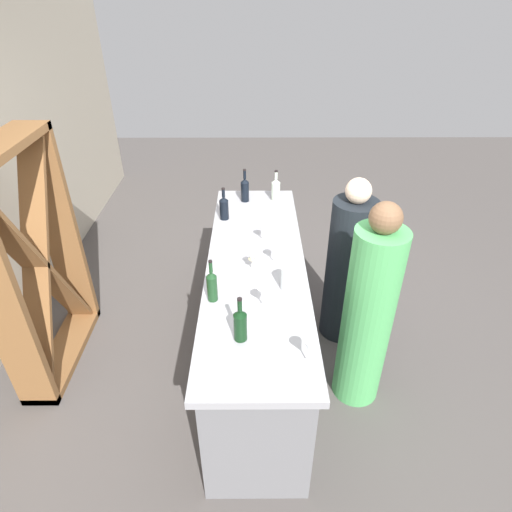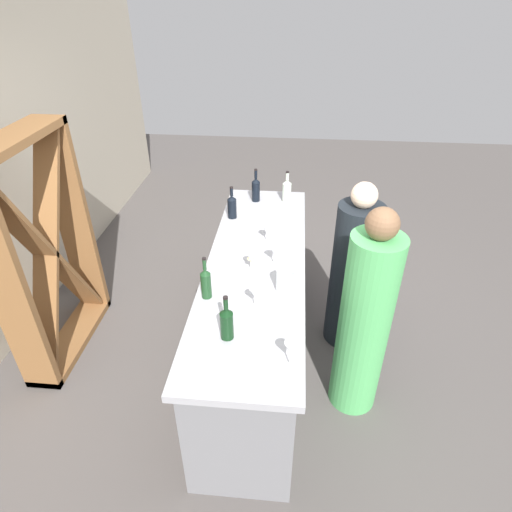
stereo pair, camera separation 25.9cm
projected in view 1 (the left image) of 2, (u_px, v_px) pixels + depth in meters
The scene contains 16 objects.
ground_plane at pixel (256, 355), 3.71m from camera, with size 12.00×12.00×0.00m, color #4C4744.
bar_counter at pixel (256, 312), 3.44m from camera, with size 2.52×0.72×0.97m.
wine_rack at pixel (36, 266), 3.21m from camera, with size 1.07×0.28×1.86m.
wine_bottle_leftmost_dark_green at pixel (240, 324), 2.44m from camera, with size 0.08×0.08×0.30m.
wine_bottle_second_left_olive_green at pixel (212, 285), 2.75m from camera, with size 0.07×0.07×0.30m.
wine_bottle_center_near_black at pixel (224, 207), 3.69m from camera, with size 0.08×0.08×0.29m.
wine_bottle_second_right_near_black at pixel (245, 189), 3.98m from camera, with size 0.08×0.08×0.31m.
wine_bottle_rightmost_clear_pale at pixel (276, 189), 4.01m from camera, with size 0.08×0.08×0.29m.
wine_glass_near_left at pixel (310, 346), 2.28m from camera, with size 0.08×0.08×0.17m.
wine_glass_near_center at pixel (275, 250), 3.10m from camera, with size 0.07×0.07×0.16m.
wine_glass_near_right at pixel (263, 230), 3.38m from camera, with size 0.07×0.07×0.14m.
wine_glass_far_left at pixel (263, 294), 2.69m from camera, with size 0.08×0.08×0.15m.
wine_glass_far_center at pixel (252, 259), 3.04m from camera, with size 0.07×0.07×0.14m.
water_pitcher at pixel (289, 278), 2.87m from camera, with size 0.11×0.11×0.17m.
person_left_guest at pixel (367, 316), 2.99m from camera, with size 0.41×0.41×1.64m.
person_center_guest at pixel (347, 269), 3.61m from camera, with size 0.40×0.40×1.50m.
Camera 1 is at (-2.64, 0.01, 2.74)m, focal length 30.12 mm.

